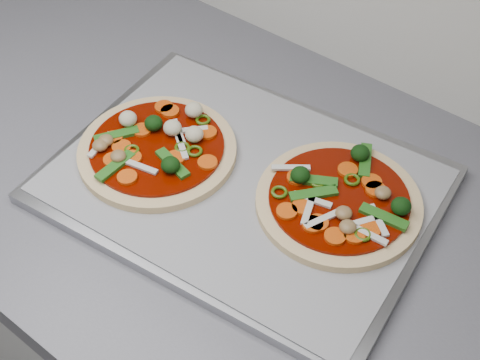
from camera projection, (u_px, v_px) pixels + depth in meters
The scene contains 5 objects.
base_cabinet at pixel (43, 223), 1.41m from camera, with size 3.60×0.60×0.86m, color silver.
baking_tray at pixel (243, 185), 0.84m from camera, with size 0.47×0.34×0.02m, color gray.
parchment at pixel (243, 180), 0.83m from camera, with size 0.45×0.32×0.00m, color gray.
pizza_left at pixel (157, 147), 0.86m from camera, with size 0.26×0.26×0.03m.
pizza_right at pixel (340, 200), 0.80m from camera, with size 0.21×0.21×0.03m.
Camera 1 is at (0.88, 0.86, 1.53)m, focal length 50.00 mm.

